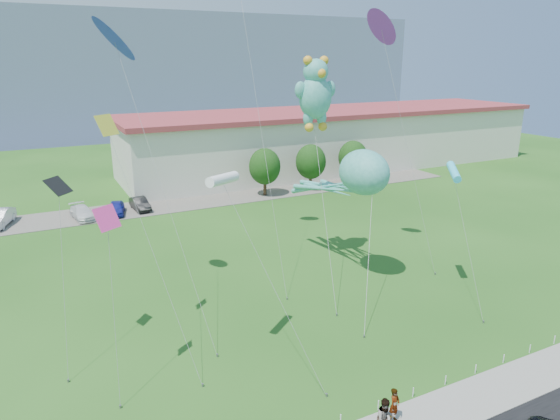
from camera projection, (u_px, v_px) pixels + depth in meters
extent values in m
plane|color=#214E16|center=(378.00, 387.00, 23.80)|extent=(160.00, 160.00, 0.00)
cube|color=#59544C|center=(177.00, 204.00, 53.68)|extent=(70.00, 6.00, 0.06)
cube|color=slate|center=(79.00, 69.00, 122.64)|extent=(160.00, 50.00, 25.00)
cube|color=beige|center=(336.00, 140.00, 71.49)|extent=(60.00, 14.00, 7.60)
cube|color=#963137|center=(337.00, 111.00, 70.30)|extent=(61.00, 15.00, 0.60)
cylinder|color=white|center=(341.00, 419.00, 21.33)|extent=(0.05, 0.05, 0.50)
cylinder|color=white|center=(378.00, 405.00, 22.19)|extent=(0.05, 0.05, 0.50)
cylinder|color=white|center=(413.00, 392.00, 23.05)|extent=(0.05, 0.05, 0.50)
cylinder|color=white|center=(445.00, 380.00, 23.91)|extent=(0.05, 0.05, 0.50)
cylinder|color=white|center=(476.00, 369.00, 24.78)|extent=(0.05, 0.05, 0.50)
cylinder|color=white|center=(504.00, 359.00, 25.64)|extent=(0.05, 0.05, 0.50)
cylinder|color=white|center=(530.00, 349.00, 26.50)|extent=(0.05, 0.05, 0.50)
cylinder|color=white|center=(554.00, 340.00, 27.37)|extent=(0.05, 0.05, 0.50)
cylinder|color=#3F2B19|center=(265.00, 186.00, 56.83)|extent=(0.36, 0.36, 2.20)
ellipsoid|color=#14380F|center=(265.00, 166.00, 56.16)|extent=(3.60, 3.60, 4.14)
cylinder|color=#3F2B19|center=(310.00, 181.00, 59.42)|extent=(0.36, 0.36, 2.20)
ellipsoid|color=#14380F|center=(311.00, 162.00, 58.75)|extent=(3.60, 3.60, 4.14)
cylinder|color=#3F2B19|center=(352.00, 176.00, 62.01)|extent=(0.36, 0.36, 2.20)
ellipsoid|color=#14380F|center=(353.00, 157.00, 61.34)|extent=(3.60, 3.60, 4.14)
imported|color=gray|center=(394.00, 405.00, 21.22)|extent=(0.68, 0.58, 1.60)
imported|color=gray|center=(385.00, 419.00, 20.21)|extent=(0.99, 0.83, 1.86)
imported|color=silver|center=(82.00, 212.00, 48.59)|extent=(2.34, 4.43, 1.22)
imported|color=#1B2396|center=(116.00, 208.00, 49.89)|extent=(2.30, 3.99, 1.28)
imported|color=black|center=(140.00, 204.00, 51.43)|extent=(1.64, 3.92, 1.26)
ellipsoid|color=teal|center=(364.00, 172.00, 33.13)|extent=(3.04, 3.95, 3.04)
sphere|color=white|center=(368.00, 172.00, 31.78)|extent=(0.48, 0.48, 0.48)
sphere|color=white|center=(382.00, 170.00, 32.25)|extent=(0.48, 0.48, 0.48)
cylinder|color=slate|center=(364.00, 336.00, 28.01)|extent=(0.10, 0.10, 0.16)
cylinder|color=gray|center=(369.00, 256.00, 30.25)|extent=(4.27, 5.51, 6.85)
ellipsoid|color=teal|center=(315.00, 98.00, 34.40)|extent=(2.36, 2.01, 2.95)
sphere|color=teal|center=(316.00, 72.00, 33.90)|extent=(1.73, 1.73, 1.73)
sphere|color=gold|center=(308.00, 61.00, 33.42)|extent=(0.64, 0.64, 0.64)
sphere|color=gold|center=(324.00, 60.00, 33.97)|extent=(0.64, 0.64, 0.64)
sphere|color=gold|center=(321.00, 73.00, 33.31)|extent=(0.64, 0.64, 0.64)
ellipsoid|color=teal|center=(300.00, 90.00, 33.74)|extent=(0.82, 0.58, 1.14)
ellipsoid|color=teal|center=(330.00, 89.00, 34.76)|extent=(0.82, 0.58, 1.14)
ellipsoid|color=teal|center=(308.00, 118.00, 34.57)|extent=(0.73, 0.64, 1.18)
ellipsoid|color=teal|center=(322.00, 117.00, 35.04)|extent=(0.73, 0.64, 1.18)
sphere|color=gold|center=(309.00, 127.00, 34.60)|extent=(0.64, 0.64, 0.64)
sphere|color=gold|center=(323.00, 126.00, 35.07)|extent=(0.64, 0.64, 0.64)
cylinder|color=slate|center=(337.00, 315.00, 30.37)|extent=(0.10, 0.10, 0.16)
cylinder|color=gray|center=(325.00, 215.00, 32.69)|extent=(2.71, 7.61, 10.13)
cylinder|color=#38D3FF|center=(454.00, 172.00, 31.61)|extent=(0.50, 2.25, 0.87)
cylinder|color=slate|center=(483.00, 322.00, 29.55)|extent=(0.10, 0.10, 0.16)
cylinder|color=gray|center=(468.00, 245.00, 30.60)|extent=(1.17, 4.61, 7.81)
cube|color=black|center=(58.00, 186.00, 24.22)|extent=(1.29, 1.29, 0.86)
cylinder|color=slate|center=(68.00, 381.00, 24.16)|extent=(0.10, 0.10, 0.16)
cylinder|color=gray|center=(63.00, 284.00, 24.21)|extent=(0.83, 2.77, 8.75)
cone|color=purple|center=(382.00, 27.00, 34.80)|extent=(1.80, 1.33, 1.33)
cylinder|color=slate|center=(435.00, 274.00, 36.18)|extent=(0.10, 0.10, 0.16)
cylinder|color=gray|center=(409.00, 153.00, 35.51)|extent=(2.07, 5.26, 16.82)
cube|color=gold|center=(107.00, 125.00, 24.35)|extent=(1.29, 1.29, 0.86)
cylinder|color=slate|center=(203.00, 385.00, 23.82)|extent=(0.10, 0.10, 0.16)
cylinder|color=gray|center=(154.00, 255.00, 24.10)|extent=(2.42, 5.89, 11.57)
cylinder|color=white|center=(223.00, 179.00, 23.36)|extent=(0.50, 2.25, 0.87)
cylinder|color=slate|center=(327.00, 395.00, 23.12)|extent=(0.10, 0.10, 0.16)
cylinder|color=gray|center=(274.00, 288.00, 23.26)|extent=(2.94, 5.03, 9.27)
cone|color=#2130BF|center=(114.00, 39.00, 28.07)|extent=(1.80, 1.33, 1.33)
cylinder|color=slate|center=(217.00, 355.00, 26.22)|extent=(0.10, 0.10, 0.16)
cylinder|color=gray|center=(164.00, 193.00, 27.16)|extent=(2.35, 8.83, 15.77)
cube|color=#F93793|center=(107.00, 218.00, 21.75)|extent=(1.29, 1.29, 0.86)
cylinder|color=slate|center=(120.00, 407.00, 22.36)|extent=(0.10, 0.10, 0.16)
cylinder|color=gray|center=(114.00, 315.00, 22.07)|extent=(0.53, 1.89, 8.01)
cylinder|color=slate|center=(287.00, 299.00, 32.42)|extent=(0.10, 0.10, 0.16)
cylinder|color=gray|center=(261.00, 131.00, 34.21)|extent=(1.40, 10.46, 20.24)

